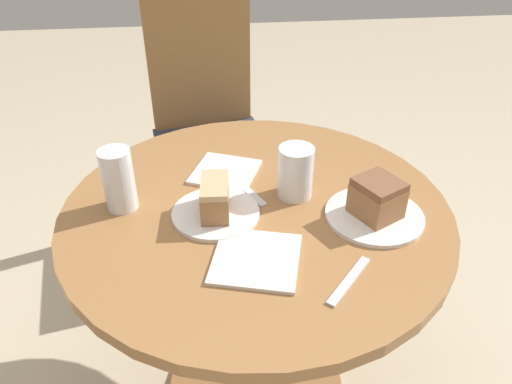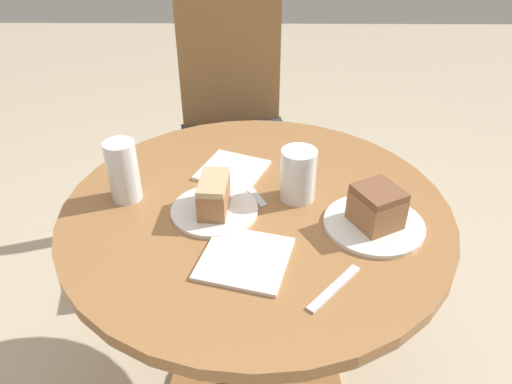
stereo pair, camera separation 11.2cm
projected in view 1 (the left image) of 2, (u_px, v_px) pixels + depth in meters
table at (256, 269)px, 1.26m from camera, size 0.89×0.89×0.70m
chair at (211, 129)px, 1.93m from camera, size 0.51×0.55×0.98m
plate_near at (216, 213)px, 1.12m from camera, size 0.20×0.20×0.01m
plate_far at (374, 216)px, 1.11m from camera, size 0.22×0.22×0.01m
cake_slice_near at (215, 197)px, 1.09m from camera, size 0.07×0.11×0.08m
cake_slice_far at (377, 198)px, 1.08m from camera, size 0.12×0.13×0.09m
glass_lemonade at (295, 175)px, 1.16m from camera, size 0.08×0.08×0.13m
glass_water at (119, 183)px, 1.11m from camera, size 0.07×0.07×0.15m
napkin_stack at (256, 259)px, 0.99m from camera, size 0.21×0.21×0.01m
fork at (244, 187)px, 1.21m from camera, size 0.09×0.17×0.00m
spoon at (349, 280)px, 0.94m from camera, size 0.11×0.13×0.00m
napkin_side at (225, 172)px, 1.26m from camera, size 0.20×0.20×0.01m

